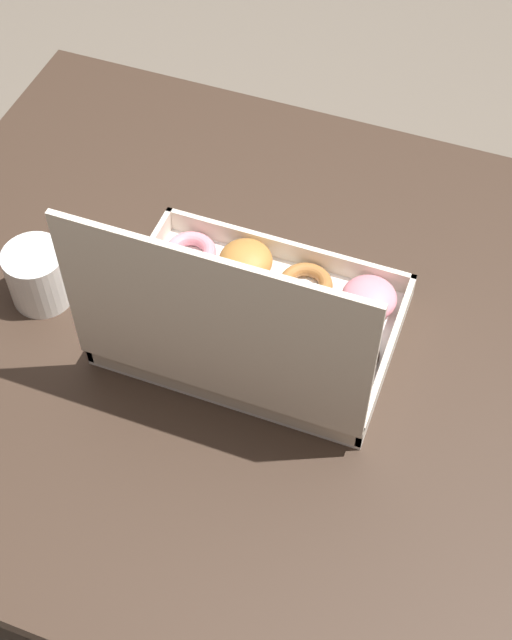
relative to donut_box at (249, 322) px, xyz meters
name	(u,v)px	position (x,y,z in m)	size (l,w,h in m)	color
ground_plane	(275,551)	(-0.04, -0.02, -0.76)	(8.00, 8.00, 0.00)	#6B6054
dining_table	(283,376)	(-0.04, -0.02, -0.14)	(1.19, 0.94, 0.71)	#38281E
donut_box	(249,322)	(0.00, 0.00, 0.00)	(0.37, 0.27, 0.29)	white
coffee_mug	(38,275)	(0.30, 0.02, 0.00)	(0.09, 0.09, 0.09)	white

